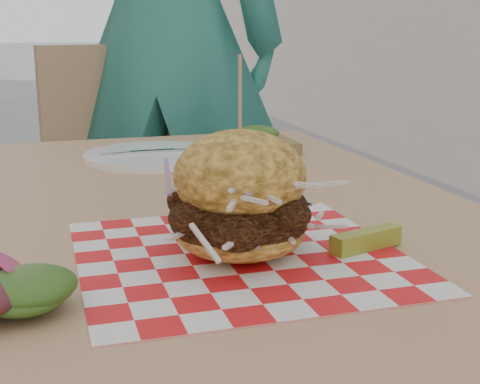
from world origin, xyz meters
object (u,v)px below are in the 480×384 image
Objects in this scene: patio_table at (192,250)px; sandwich at (240,202)px; diner at (165,39)px; patio_chair at (113,186)px.

patio_table is 5.39× the size of sandwich.
patio_table is 0.29m from sandwich.
diner is at bearing 82.96° from sandwich.
diner is at bearing 8.55° from patio_chair.
patio_table is 0.96m from patio_chair.
diner is 2.03× the size of patio_chair.
sandwich is (-0.00, -0.26, 0.14)m from patio_table.
diner reaches higher than sandwich.
patio_table is at bearing 89.82° from sandwich.
patio_table is (-0.16, -1.01, -0.29)m from diner.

